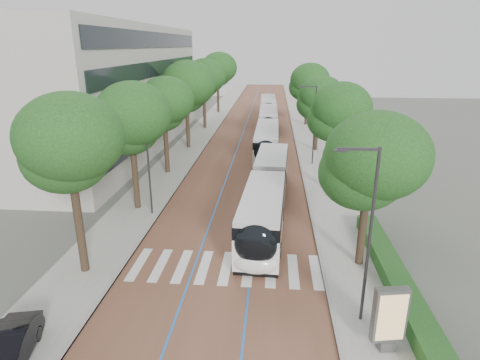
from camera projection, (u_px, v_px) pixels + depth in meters
name	position (u px, v px, depth m)	size (l,w,h in m)	color
ground	(220.00, 278.00, 21.56)	(160.00, 160.00, 0.00)	#51544C
road	(255.00, 129.00, 59.32)	(11.00, 140.00, 0.02)	brown
sidewalk_left	(205.00, 128.00, 59.89)	(4.00, 140.00, 0.12)	gray
sidewalk_right	(306.00, 130.00, 58.71)	(4.00, 140.00, 0.12)	gray
kerb_left	(218.00, 128.00, 59.74)	(0.20, 140.00, 0.14)	gray
kerb_right	(293.00, 130.00, 58.86)	(0.20, 140.00, 0.14)	gray
zebra_crossing	(226.00, 268.00, 22.48)	(10.55, 3.60, 0.01)	silver
lane_line_left	(244.00, 129.00, 59.44)	(0.12, 126.00, 0.01)	#225EAE
lane_line_right	(266.00, 129.00, 59.19)	(0.12, 126.00, 0.01)	#225EAE
office_building	(86.00, 88.00, 47.27)	(18.11, 40.00, 14.00)	#B0ACA3
hedge	(395.00, 277.00, 20.68)	(1.20, 14.00, 0.80)	#18461A
streetlight_near	(367.00, 224.00, 16.67)	(1.82, 0.20, 8.00)	#313134
streetlight_far	(313.00, 119.00, 40.27)	(1.82, 0.20, 8.00)	#313134
lamp_post_left	(148.00, 161.00, 28.27)	(0.14, 0.14, 8.00)	#313134
trees_left	(188.00, 88.00, 47.41)	(6.42, 60.81, 10.14)	black
trees_right	(322.00, 103.00, 41.81)	(5.94, 47.69, 8.79)	black
lead_bus	(267.00, 195.00, 28.91)	(3.46, 18.50, 3.20)	black
bus_queued_0	(267.00, 143.00, 44.23)	(2.61, 12.42, 3.20)	white
bus_queued_1	(268.00, 121.00, 56.74)	(2.71, 12.43, 3.20)	white
bus_queued_2	(268.00, 107.00, 69.25)	(2.81, 12.45, 3.20)	white
ad_panel	(389.00, 318.00, 15.92)	(1.40, 0.62, 2.82)	#59595B
parked_car	(8.00, 350.00, 15.37)	(1.42, 4.08, 1.34)	black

